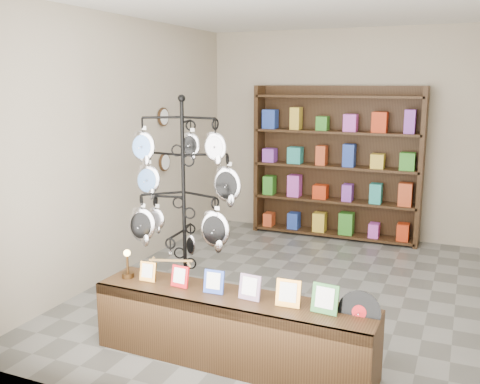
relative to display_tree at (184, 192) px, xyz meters
name	(u,v)px	position (x,y,z in m)	size (l,w,h in m)	color
ground	(284,290)	(0.67, 1.01, -1.24)	(5.00, 5.00, 0.00)	slate
room_envelope	(287,121)	(0.67, 1.01, 0.61)	(5.00, 5.00, 5.00)	#ACA18B
display_tree	(184,192)	(0.00, 0.00, 0.00)	(1.11, 1.08, 2.14)	black
front_shelf	(232,329)	(0.77, -0.63, -0.95)	(2.34, 0.53, 0.82)	black
back_shelving	(336,168)	(0.67, 3.31, -0.21)	(2.42, 0.36, 2.20)	black
wall_clocks	(164,140)	(-1.30, 1.81, 0.26)	(0.03, 0.24, 0.84)	black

